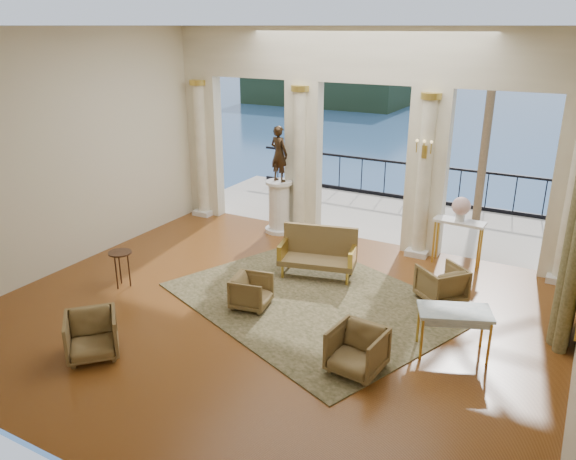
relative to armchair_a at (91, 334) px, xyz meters
The scene contains 21 objects.
floor 2.85m from the armchair_a, 55.53° to the left, with size 9.00×9.00×0.00m, color #4E220B.
room_walls 3.22m from the armchair_a, 37.17° to the left, with size 9.00×9.00×9.00m.
arcade 6.73m from the armchair_a, 75.42° to the left, with size 9.00×0.56×4.50m.
terrace 8.30m from the armchair_a, 78.87° to the left, with size 10.00×3.60×0.10m, color #BCAF9E.
balustrade 9.86m from the armchair_a, 80.66° to the left, with size 9.00×0.06×1.03m.
palm_tree 10.33m from the armchair_a, 68.04° to the left, with size 2.00×2.00×4.50m.
headland 77.78m from the armchair_a, 111.44° to the left, with size 22.00×18.00×6.00m, color black.
sea 62.67m from the armchair_a, 88.53° to the left, with size 160.00×160.00×0.00m, color navy.
wall_sconce 6.82m from the armchair_a, 62.80° to the left, with size 0.30×0.11×0.33m.
rug 3.70m from the armchair_a, 56.62° to the left, with size 4.57×3.56×0.02m, color #292E16.
armchair_a is the anchor object (origin of this frame).
armchair_b 3.77m from the armchair_a, 22.99° to the left, with size 0.69×0.65×0.71m, color #4B351C.
armchair_c 5.71m from the armchair_a, 46.30° to the left, with size 0.69×0.65×0.71m, color #4B351C.
armchair_d 2.66m from the armchair_a, 63.08° to the left, with size 0.61×0.57×0.62m, color #4B351C.
settee 4.39m from the armchair_a, 68.40° to the left, with size 1.53×0.93×0.95m.
game_table 5.19m from the armchair_a, 29.55° to the left, with size 1.15×0.90×0.70m.
pedestal 5.84m from the armchair_a, 92.25° to the left, with size 0.66×0.66×1.20m.
statue 6.02m from the armchair_a, 92.25° to the left, with size 0.45×0.30×1.25m, color #312316.
console_table 7.01m from the armchair_a, 57.13° to the left, with size 0.99×0.42×0.92m.
urn 7.05m from the armchair_a, 57.13° to the left, with size 0.36×0.36×0.47m.
side_table 2.32m from the armchair_a, 124.08° to the left, with size 0.42×0.42×0.68m.
Camera 1 is at (4.24, -7.12, 4.50)m, focal length 35.00 mm.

